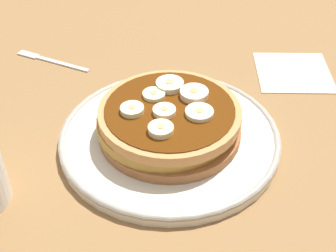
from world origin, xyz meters
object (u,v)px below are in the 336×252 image
Objects in this scene: banana_slice_1 at (192,94)px; fork at (47,59)px; banana_slice_6 at (198,113)px; banana_slice_5 at (152,95)px; pancake_stack at (166,122)px; banana_slice_0 at (163,112)px; banana_slice_4 at (159,130)px; banana_slice_2 at (130,110)px; banana_slice_3 at (171,85)px; napkin at (292,72)px; plate at (168,137)px.

fork is at bearing -37.20° from banana_slice_1.
banana_slice_1 reaches higher than banana_slice_6.
banana_slice_1 is 1.26× the size of banana_slice_5.
pancake_stack is 4.72cm from banana_slice_1.
banana_slice_5 is 24.44cm from fork.
banana_slice_0 is 5.00cm from banana_slice_1.
banana_slice_4 is (4.00, 6.83, -0.04)cm from banana_slice_1.
banana_slice_0 is (0.40, 0.96, 2.30)cm from pancake_stack.
banana_slice_2 is 25.22cm from fork.
banana_slice_6 is at bearing 137.90° from fork.
banana_slice_0 is 0.97× the size of banana_slice_2.
fork is at bearing -42.10° from banana_slice_6.
banana_slice_1 is 3.32cm from banana_slice_3.
banana_slice_6 is at bearing 162.82° from pancake_stack.
banana_slice_4 is 0.27× the size of napkin.
banana_slice_3 is at bearing -133.04° from banana_slice_2.
banana_slice_3 is at bearing -97.46° from pancake_stack.
napkin is at bearing -144.35° from banana_slice_2.
pancake_stack is at bearing 37.37° from banana_slice_1.
pancake_stack is 2.52cm from banana_slice_0.
banana_slice_0 reaches higher than plate.
banana_slice_6 is (-3.49, 1.13, 4.70)cm from plate.
banana_slice_3 is 1.21× the size of banana_slice_4.
banana_slice_4 is (1.35, 8.82, -0.01)cm from banana_slice_3.
banana_slice_5 is 25.26cm from napkin.
plate is 10.02× the size of banana_slice_0.
banana_slice_6 reaches higher than pancake_stack.
banana_slice_1 is (-3.00, -2.49, 4.84)cm from plate.
banana_slice_2 is at bearing -3.40° from banana_slice_6.
banana_slice_3 reaches higher than napkin.
banana_slice_0 is at bearing 41.13° from napkin.
banana_slice_1 is at bearing -136.66° from banana_slice_0.
banana_slice_0 and banana_slice_2 have the same top height.
pancake_stack is at bearing -3.77° from plate.
banana_slice_4 is 0.24× the size of fork.
fork is at bearing -45.60° from pancake_stack.
banana_slice_3 is at bearing 142.76° from fork.
banana_slice_4 is 5.51cm from banana_slice_6.
banana_slice_3 is (-0.58, -4.46, 2.35)cm from pancake_stack.
banana_slice_3 reaches higher than banana_slice_0.
banana_slice_5 reaches higher than plate.
banana_slice_1 is 1.00× the size of banana_slice_3.
banana_slice_5 and banana_slice_6 have the same top height.
pancake_stack is 5.08cm from banana_slice_3.
banana_slice_2 is at bearing 8.47° from plate.
banana_slice_0 is 5.51cm from banana_slice_3.
pancake_stack is at bearing 40.06° from napkin.
banana_slice_5 is (-2.49, -3.18, -0.09)cm from banana_slice_2.
banana_slice_3 is 24.93cm from fork.
banana_slice_1 is at bearing 143.09° from banana_slice_3.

